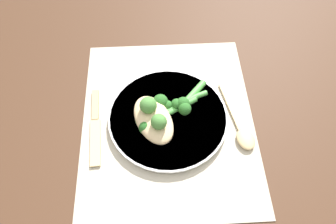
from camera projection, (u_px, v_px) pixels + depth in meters
ground_plane at (168, 121)px, 0.67m from camera, size 3.00×3.00×0.00m
placemat at (168, 120)px, 0.67m from camera, size 0.43×0.35×0.00m
plate at (168, 118)px, 0.66m from camera, size 0.24×0.24×0.01m
chicken_fillet at (153, 119)px, 0.63m from camera, size 0.13×0.11×0.03m
pesto_dollop_primary at (148, 106)px, 0.62m from camera, size 0.03×0.03×0.03m
pesto_dollop_secondary at (159, 122)px, 0.60m from camera, size 0.03×0.03×0.03m
broccoli_stalk_right at (152, 121)px, 0.64m from camera, size 0.09×0.13×0.03m
broccoli_stalk_front at (166, 109)px, 0.66m from camera, size 0.05×0.10×0.02m
broccoli_stalk_left at (167, 102)px, 0.66m from camera, size 0.05×0.11×0.03m
broccoli_stalk_rear at (185, 103)px, 0.66m from camera, size 0.09×0.08×0.03m
knife at (95, 125)px, 0.66m from camera, size 0.18×0.03×0.01m
spoon at (242, 131)px, 0.65m from camera, size 0.17×0.05×0.01m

